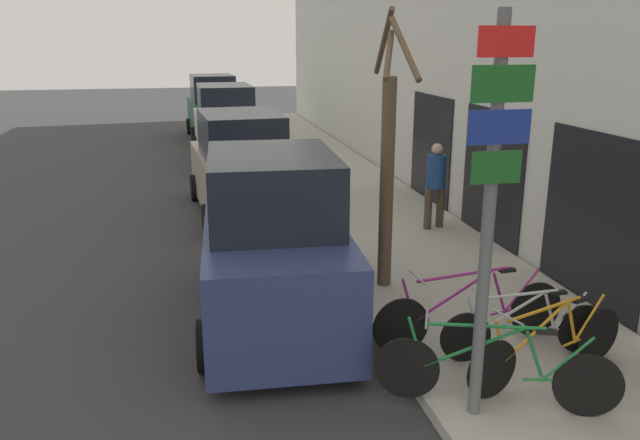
{
  "coord_description": "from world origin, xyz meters",
  "views": [
    {
      "loc": [
        -1.28,
        -1.37,
        3.77
      ],
      "look_at": [
        0.59,
        7.35,
        1.18
      ],
      "focal_mm": 35.0,
      "sensor_mm": 36.0,
      "label": 1
    }
  ],
  "objects_px": {
    "bicycle_2": "(525,329)",
    "parked_car_0": "(273,246)",
    "street_tree": "(387,164)",
    "pedestrian_near": "(436,180)",
    "bicycle_3": "(471,313)",
    "parked_car_2": "(226,128)",
    "parked_car_3": "(213,110)",
    "bicycle_1": "(549,346)",
    "signpost": "(490,207)",
    "bicycle_0": "(495,371)",
    "parked_car_1": "(241,169)"
  },
  "relations": [
    {
      "from": "bicycle_2",
      "to": "parked_car_0",
      "type": "bearing_deg",
      "value": 57.19
    },
    {
      "from": "parked_car_2",
      "to": "parked_car_3",
      "type": "bearing_deg",
      "value": 90.22
    },
    {
      "from": "bicycle_0",
      "to": "street_tree",
      "type": "height_order",
      "value": "street_tree"
    },
    {
      "from": "signpost",
      "to": "parked_car_2",
      "type": "relative_size",
      "value": 0.82
    },
    {
      "from": "signpost",
      "to": "parked_car_2",
      "type": "height_order",
      "value": "signpost"
    },
    {
      "from": "bicycle_2",
      "to": "street_tree",
      "type": "bearing_deg",
      "value": 23.28
    },
    {
      "from": "signpost",
      "to": "parked_car_1",
      "type": "bearing_deg",
      "value": 100.23
    },
    {
      "from": "bicycle_0",
      "to": "parked_car_1",
      "type": "height_order",
      "value": "parked_car_1"
    },
    {
      "from": "bicycle_1",
      "to": "street_tree",
      "type": "xyz_separation_m",
      "value": [
        -0.91,
        3.02,
        1.49
      ]
    },
    {
      "from": "parked_car_2",
      "to": "parked_car_3",
      "type": "distance_m",
      "value": 5.36
    },
    {
      "from": "parked_car_2",
      "to": "pedestrian_near",
      "type": "height_order",
      "value": "parked_car_2"
    },
    {
      "from": "parked_car_1",
      "to": "pedestrian_near",
      "type": "bearing_deg",
      "value": -37.77
    },
    {
      "from": "bicycle_0",
      "to": "parked_car_3",
      "type": "xyz_separation_m",
      "value": [
        -1.83,
        19.87,
        0.55
      ]
    },
    {
      "from": "signpost",
      "to": "parked_car_3",
      "type": "xyz_separation_m",
      "value": [
        -1.59,
        19.94,
        -1.2
      ]
    },
    {
      "from": "parked_car_0",
      "to": "parked_car_2",
      "type": "relative_size",
      "value": 0.93
    },
    {
      "from": "bicycle_0",
      "to": "parked_car_3",
      "type": "relative_size",
      "value": 0.52
    },
    {
      "from": "signpost",
      "to": "bicycle_3",
      "type": "height_order",
      "value": "signpost"
    },
    {
      "from": "signpost",
      "to": "bicycle_2",
      "type": "xyz_separation_m",
      "value": [
        1.07,
        0.95,
        -1.79
      ]
    },
    {
      "from": "bicycle_1",
      "to": "parked_car_1",
      "type": "height_order",
      "value": "parked_car_1"
    },
    {
      "from": "pedestrian_near",
      "to": "street_tree",
      "type": "distance_m",
      "value": 3.37
    },
    {
      "from": "parked_car_2",
      "to": "bicycle_2",
      "type": "bearing_deg",
      "value": -80.6
    },
    {
      "from": "bicycle_2",
      "to": "bicycle_3",
      "type": "bearing_deg",
      "value": 51.29
    },
    {
      "from": "signpost",
      "to": "parked_car_3",
      "type": "relative_size",
      "value": 0.88
    },
    {
      "from": "parked_car_1",
      "to": "pedestrian_near",
      "type": "height_order",
      "value": "parked_car_1"
    },
    {
      "from": "bicycle_0",
      "to": "bicycle_2",
      "type": "relative_size",
      "value": 1.1
    },
    {
      "from": "bicycle_1",
      "to": "pedestrian_near",
      "type": "height_order",
      "value": "pedestrian_near"
    },
    {
      "from": "bicycle_1",
      "to": "bicycle_3",
      "type": "xyz_separation_m",
      "value": [
        -0.49,
        0.93,
        0.03
      ]
    },
    {
      "from": "street_tree",
      "to": "parked_car_0",
      "type": "bearing_deg",
      "value": -162.83
    },
    {
      "from": "parked_car_0",
      "to": "street_tree",
      "type": "bearing_deg",
      "value": 20.43
    },
    {
      "from": "bicycle_3",
      "to": "parked_car_0",
      "type": "distance_m",
      "value": 2.74
    },
    {
      "from": "bicycle_3",
      "to": "pedestrian_near",
      "type": "xyz_separation_m",
      "value": [
        1.45,
        4.74,
        0.56
      ]
    },
    {
      "from": "signpost",
      "to": "bicycle_2",
      "type": "relative_size",
      "value": 1.88
    },
    {
      "from": "parked_car_0",
      "to": "pedestrian_near",
      "type": "xyz_separation_m",
      "value": [
        3.67,
        3.2,
        0.06
      ]
    },
    {
      "from": "parked_car_3",
      "to": "pedestrian_near",
      "type": "relative_size",
      "value": 2.59
    },
    {
      "from": "parked_car_1",
      "to": "signpost",
      "type": "bearing_deg",
      "value": -83.53
    },
    {
      "from": "bicycle_2",
      "to": "parked_car_0",
      "type": "relative_size",
      "value": 0.47
    },
    {
      "from": "bicycle_3",
      "to": "parked_car_2",
      "type": "relative_size",
      "value": 0.54
    },
    {
      "from": "parked_car_1",
      "to": "parked_car_2",
      "type": "relative_size",
      "value": 1.01
    },
    {
      "from": "bicycle_3",
      "to": "pedestrian_near",
      "type": "distance_m",
      "value": 4.99
    },
    {
      "from": "street_tree",
      "to": "pedestrian_near",
      "type": "bearing_deg",
      "value": 54.61
    },
    {
      "from": "signpost",
      "to": "bicycle_0",
      "type": "xyz_separation_m",
      "value": [
        0.24,
        0.07,
        -1.75
      ]
    },
    {
      "from": "signpost",
      "to": "pedestrian_near",
      "type": "relative_size",
      "value": 2.29
    },
    {
      "from": "parked_car_0",
      "to": "pedestrian_near",
      "type": "bearing_deg",
      "value": 44.37
    },
    {
      "from": "parked_car_1",
      "to": "bicycle_1",
      "type": "bearing_deg",
      "value": -75.8
    },
    {
      "from": "bicycle_2",
      "to": "parked_car_0",
      "type": "height_order",
      "value": "parked_car_0"
    },
    {
      "from": "bicycle_2",
      "to": "parked_car_1",
      "type": "relative_size",
      "value": 0.43
    },
    {
      "from": "parked_car_2",
      "to": "pedestrian_near",
      "type": "distance_m",
      "value": 9.15
    },
    {
      "from": "pedestrian_near",
      "to": "bicycle_2",
      "type": "bearing_deg",
      "value": 65.8
    },
    {
      "from": "parked_car_1",
      "to": "street_tree",
      "type": "height_order",
      "value": "street_tree"
    },
    {
      "from": "bicycle_3",
      "to": "street_tree",
      "type": "xyz_separation_m",
      "value": [
        -0.43,
        2.1,
        1.46
      ]
    }
  ]
}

